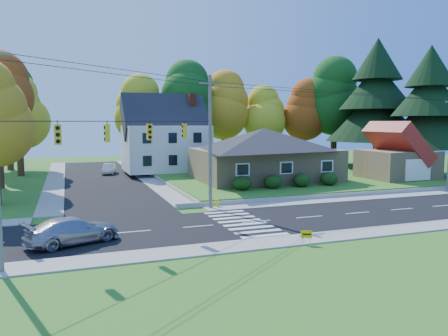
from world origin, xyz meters
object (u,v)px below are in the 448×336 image
object	(u,v)px
silver_sedan	(73,230)
white_car	(109,169)
ranch_house	(264,153)
fire_hydrant	(217,203)

from	to	relation	value
silver_sedan	white_car	xyz separation A→B (m)	(4.72, 31.99, -0.08)
silver_sedan	white_car	world-z (taller)	silver_sedan
silver_sedan	white_car	distance (m)	32.34
silver_sedan	ranch_house	bearing A→B (deg)	-69.70
fire_hydrant	silver_sedan	bearing A→B (deg)	-147.11
ranch_house	silver_sedan	world-z (taller)	ranch_house
ranch_house	white_car	xyz separation A→B (m)	(-14.76, 14.53, -2.60)
silver_sedan	fire_hydrant	size ratio (longest dim) A/B	7.08
ranch_house	white_car	world-z (taller)	ranch_house
ranch_house	fire_hydrant	distance (m)	14.17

